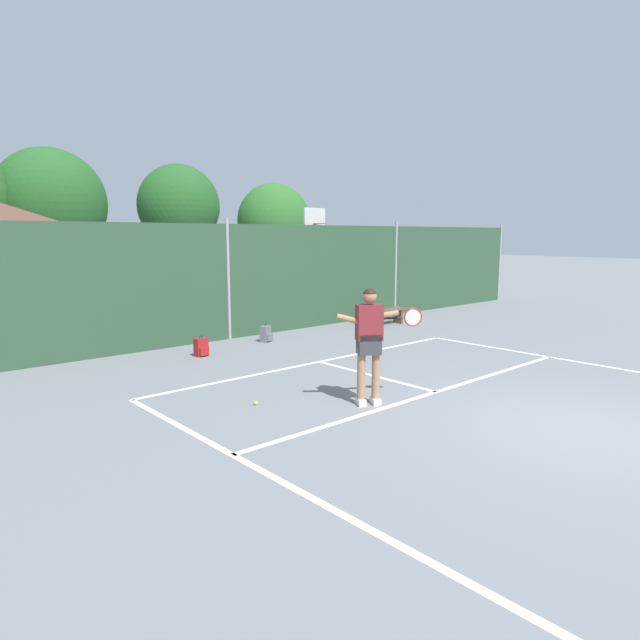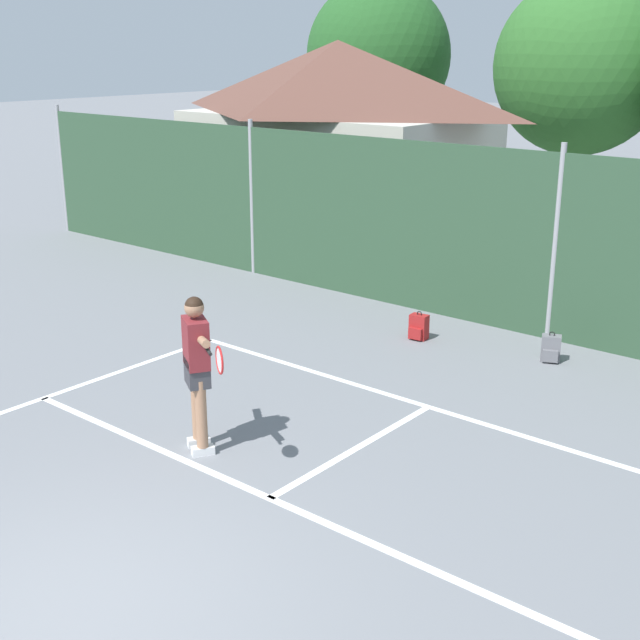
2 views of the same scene
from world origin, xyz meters
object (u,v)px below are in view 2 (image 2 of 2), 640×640
object	(u,v)px
tennis_player	(197,361)
backpack_grey	(551,349)
tennis_ball	(195,389)
backpack_red	(419,327)

from	to	relation	value
tennis_player	backpack_grey	world-z (taller)	tennis_player
tennis_ball	tennis_player	bearing A→B (deg)	-40.13
tennis_ball	backpack_red	bearing A→B (deg)	72.89
tennis_ball	backpack_grey	size ratio (longest dim) A/B	0.14
backpack_red	backpack_grey	size ratio (longest dim) A/B	1.00
tennis_ball	backpack_red	distance (m)	3.91
tennis_player	backpack_grey	size ratio (longest dim) A/B	4.01
tennis_player	tennis_ball	world-z (taller)	tennis_player
tennis_player	backpack_red	distance (m)	4.98
backpack_red	backpack_grey	distance (m)	2.10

